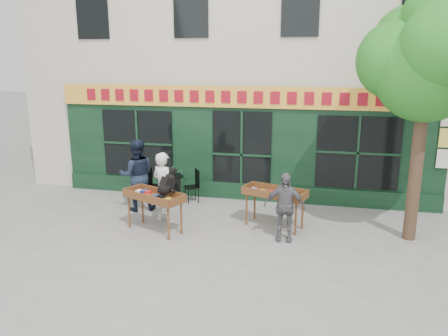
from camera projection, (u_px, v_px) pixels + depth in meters
The scene contains 14 objects.
ground at pixel (224, 228), 10.71m from camera, with size 80.00×80.00×0.00m, color slate.
building at pixel (262, 31), 15.16m from camera, with size 14.00×7.26×10.00m.
street_tree at pixel (430, 55), 9.13m from camera, with size 3.05×2.90×5.60m.
book_cart_center at pixel (154, 198), 10.34m from camera, with size 1.62×1.17×0.99m.
dog at pixel (167, 181), 10.10m from camera, with size 0.34×0.60×0.60m, color black, non-canonical shape.
woman at pixel (164, 187), 10.93m from camera, with size 0.66×0.43×1.80m, color silver.
book_cart_right at pixel (275, 195), 10.59m from camera, with size 1.62×1.06×0.99m.
man_right at pixel (284, 207), 9.82m from camera, with size 0.93×0.39×1.59m, color #545358.
bistro_table at pixel (173, 183), 12.60m from camera, with size 0.60×0.60×0.76m.
bistro_chair_left at pixel (151, 182), 12.66m from camera, with size 0.43×0.43×0.95m.
bistro_chair_right at pixel (195, 183), 12.56m from camera, with size 0.50×0.50×0.95m.
potted_plant at pixel (173, 171), 12.52m from camera, with size 0.15×0.10×0.28m, color gray.
man_left at pixel (137, 175), 11.79m from camera, with size 0.95×0.74×1.96m, color black.
chalkboard at pixel (173, 183), 13.12m from camera, with size 0.58×0.28×0.79m.
Camera 1 is at (2.19, -9.79, 4.02)m, focal length 35.00 mm.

